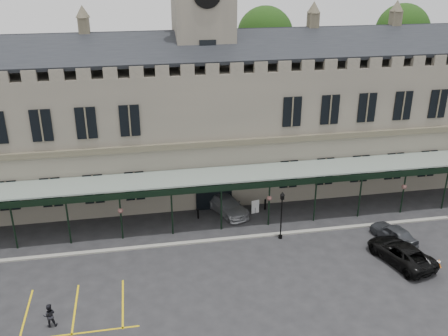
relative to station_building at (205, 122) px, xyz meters
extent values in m
plane|color=black|center=(0.00, -15.91, -6.47)|extent=(140.00, 140.00, 0.00)
cube|color=#6A6458|center=(0.00, 0.09, -0.47)|extent=(60.00, 10.00, 12.00)
cube|color=brown|center=(0.00, -5.09, -0.27)|extent=(60.00, 0.35, 0.50)
cube|color=black|center=(0.00, -2.41, 7.33)|extent=(60.00, 4.77, 2.20)
cube|color=black|center=(0.00, 2.59, 7.33)|extent=(60.00, 4.77, 2.20)
cube|color=black|center=(0.00, -5.01, -4.57)|extent=(3.20, 0.18, 3.80)
cube|color=#6A6458|center=(0.00, 0.09, 4.53)|extent=(5.00, 5.00, 22.00)
cube|color=black|center=(0.00, -2.47, 6.53)|extent=(1.40, 0.12, 2.80)
cube|color=#8C9E93|center=(0.00, -6.91, -2.37)|extent=(50.00, 4.00, 0.40)
cube|color=black|center=(0.00, -8.91, -2.62)|extent=(50.00, 0.18, 0.50)
cube|color=gray|center=(0.00, -10.41, -6.41)|extent=(60.00, 0.40, 0.12)
cylinder|color=#332314|center=(8.00, 9.09, -0.47)|extent=(0.70, 0.70, 12.00)
sphere|color=black|center=(8.00, 9.09, 6.53)|extent=(6.00, 6.00, 6.00)
cylinder|color=#332314|center=(24.00, 9.09, -0.47)|extent=(0.70, 0.70, 12.00)
sphere|color=black|center=(24.00, 9.09, 6.53)|extent=(6.00, 6.00, 6.00)
cylinder|color=black|center=(4.39, -10.96, -6.34)|extent=(0.32, 0.32, 0.26)
cylinder|color=black|center=(4.39, -10.96, -4.71)|extent=(0.11, 0.11, 3.52)
cube|color=black|center=(4.39, -10.96, -2.81)|extent=(0.25, 0.25, 0.35)
cone|color=black|center=(4.39, -10.96, -2.51)|extent=(0.39, 0.39, 0.26)
cube|color=orange|center=(14.52, -16.89, -6.45)|extent=(0.35, 0.35, 0.04)
cone|color=orange|center=(14.52, -16.89, -6.14)|extent=(0.41, 0.41, 0.65)
cylinder|color=silver|center=(14.52, -16.89, -6.05)|extent=(0.27, 0.27, 0.09)
cylinder|color=black|center=(3.41, -6.49, -6.21)|extent=(0.06, 0.06, 0.52)
cube|color=silver|center=(3.41, -6.49, -5.85)|extent=(0.71, 0.21, 1.24)
cylinder|color=black|center=(-1.63, -6.55, -6.02)|extent=(0.16, 0.16, 0.89)
cylinder|color=black|center=(4.45, -5.97, -5.98)|extent=(0.17, 0.17, 0.97)
imported|color=gray|center=(1.00, -5.91, -5.74)|extent=(3.80, 5.43, 1.46)
imported|color=black|center=(12.12, -15.76, -5.71)|extent=(3.87, 5.93, 1.52)
imported|color=#37393E|center=(13.00, -13.02, -5.76)|extent=(2.67, 4.44, 1.41)
imported|color=black|center=(-12.30, -18.30, -5.68)|extent=(0.82, 0.67, 1.57)
camera|label=1|loc=(-6.32, -44.03, 14.36)|focal=40.00mm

